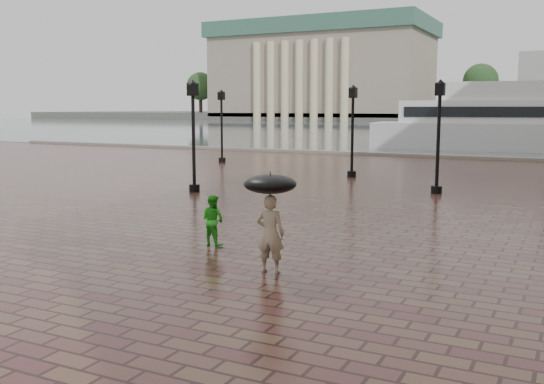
{
  "coord_description": "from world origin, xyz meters",
  "views": [
    {
      "loc": [
        7.96,
        -10.6,
        3.44
      ],
      "look_at": [
        1.4,
        2.42,
        1.4
      ],
      "focal_mm": 40.0,
      "sensor_mm": 36.0,
      "label": 1
    }
  ],
  "objects_px": {
    "street_lamps": "(358,131)",
    "ferry_near": "(518,123)",
    "child_pedestrian": "(213,220)",
    "adult_pedestrian": "(270,234)"
  },
  "relations": [
    {
      "from": "street_lamps",
      "to": "ferry_near",
      "type": "xyz_separation_m",
      "value": [
        5.24,
        24.12,
        -0.08
      ]
    },
    {
      "from": "ferry_near",
      "to": "child_pedestrian",
      "type": "bearing_deg",
      "value": -100.21
    },
    {
      "from": "adult_pedestrian",
      "to": "ferry_near",
      "type": "bearing_deg",
      "value": -100.8
    },
    {
      "from": "child_pedestrian",
      "to": "ferry_near",
      "type": "bearing_deg",
      "value": -86.43
    },
    {
      "from": "street_lamps",
      "to": "ferry_near",
      "type": "relative_size",
      "value": 0.93
    },
    {
      "from": "street_lamps",
      "to": "ferry_near",
      "type": "height_order",
      "value": "ferry_near"
    },
    {
      "from": "adult_pedestrian",
      "to": "ferry_near",
      "type": "distance_m",
      "value": 41.34
    },
    {
      "from": "street_lamps",
      "to": "adult_pedestrian",
      "type": "xyz_separation_m",
      "value": [
        3.96,
        -17.17,
        -1.5
      ]
    },
    {
      "from": "adult_pedestrian",
      "to": "child_pedestrian",
      "type": "relative_size",
      "value": 1.29
    },
    {
      "from": "street_lamps",
      "to": "ferry_near",
      "type": "bearing_deg",
      "value": 77.74
    }
  ]
}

